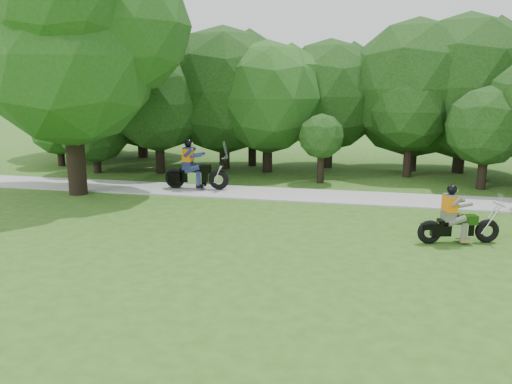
# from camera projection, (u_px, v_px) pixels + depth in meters

# --- Properties ---
(ground) EXTENTS (100.00, 100.00, 0.00)m
(ground) POSITION_uv_depth(u_px,v_px,m) (352.00, 281.00, 10.68)
(ground) COLOR #305518
(ground) RESTS_ON ground
(walkway) EXTENTS (60.00, 2.20, 0.06)m
(walkway) POSITION_uv_depth(u_px,v_px,m) (359.00, 198.00, 18.31)
(walkway) COLOR #A7A7A1
(walkway) RESTS_ON ground
(tree_line) EXTENTS (40.32, 11.09, 7.70)m
(tree_line) POSITION_uv_depth(u_px,v_px,m) (375.00, 94.00, 23.64)
(tree_line) COLOR black
(tree_line) RESTS_ON ground
(big_tree_west) EXTENTS (8.64, 6.56, 9.96)m
(big_tree_west) POSITION_uv_depth(u_px,v_px,m) (71.00, 38.00, 18.21)
(big_tree_west) COLOR black
(big_tree_west) RESTS_ON ground
(chopper_motorcycle) EXTENTS (2.18, 0.96, 1.58)m
(chopper_motorcycle) POSITION_uv_depth(u_px,v_px,m) (455.00, 222.00, 13.09)
(chopper_motorcycle) COLOR black
(chopper_motorcycle) RESTS_ON ground
(touring_motorcycle) EXTENTS (2.59, 0.82, 1.98)m
(touring_motorcycle) POSITION_uv_depth(u_px,v_px,m) (193.00, 171.00, 19.62)
(touring_motorcycle) COLOR black
(touring_motorcycle) RESTS_ON walkway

